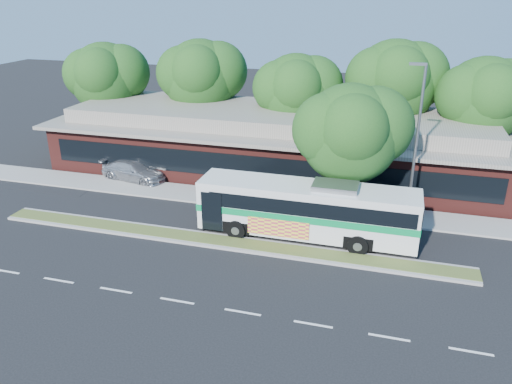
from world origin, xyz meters
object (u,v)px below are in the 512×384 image
at_px(lamp_post, 416,141).
at_px(sedan, 134,171).
at_px(sidewalk_tree, 358,131).
at_px(transit_bus, 308,206).

height_order(lamp_post, sedan, lamp_post).
xyz_separation_m(lamp_post, sidewalk_tree, (-3.16, -0.25, 0.35)).
height_order(transit_bus, sidewalk_tree, sidewalk_tree).
distance_m(lamp_post, sidewalk_tree, 3.19).
height_order(lamp_post, transit_bus, lamp_post).
relative_size(sedan, sidewalk_tree, 0.61).
xyz_separation_m(lamp_post, transit_bus, (-5.23, -3.51, -3.07)).
relative_size(lamp_post, sidewalk_tree, 1.14).
relative_size(lamp_post, transit_bus, 0.77).
bearing_deg(transit_bus, lamp_post, 33.88).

